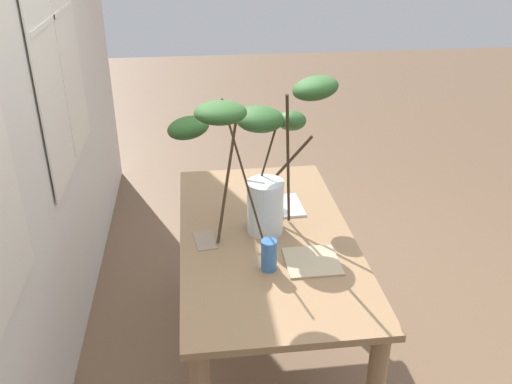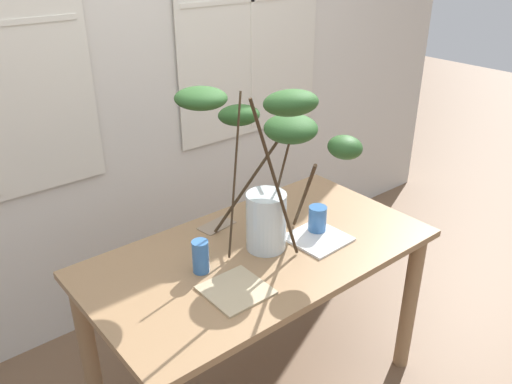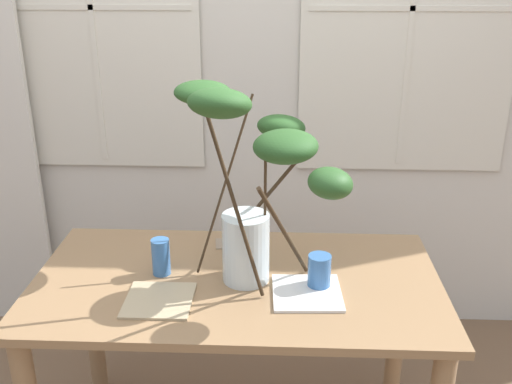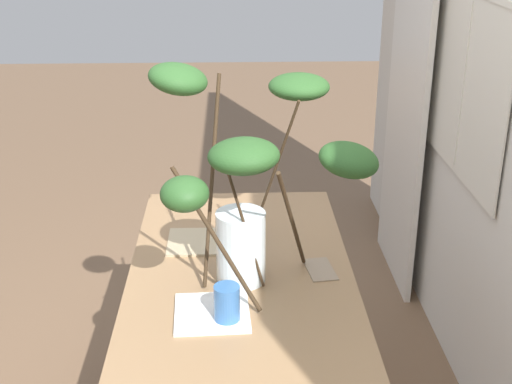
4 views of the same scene
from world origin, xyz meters
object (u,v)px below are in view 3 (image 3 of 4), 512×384
at_px(dining_table, 237,312).
at_px(drinking_glass_blue_left, 161,257).
at_px(vase_with_branches, 255,172).
at_px(plate_square_right, 307,293).
at_px(plate_square_left, 159,300).
at_px(drinking_glass_blue_right, 319,272).

height_order(dining_table, drinking_glass_blue_left, drinking_glass_blue_left).
xyz_separation_m(vase_with_branches, plate_square_right, (0.18, -0.13, -0.38)).
bearing_deg(vase_with_branches, plate_square_left, -147.98).
bearing_deg(plate_square_right, plate_square_left, -172.42).
relative_size(dining_table, plate_square_right, 6.25).
bearing_deg(vase_with_branches, dining_table, -151.22).
bearing_deg(drinking_glass_blue_right, plate_square_right, -131.53).
distance_m(vase_with_branches, drinking_glass_blue_left, 0.46).
height_order(vase_with_branches, drinking_glass_blue_right, vase_with_branches).
distance_m(drinking_glass_blue_right, plate_square_left, 0.54).
xyz_separation_m(drinking_glass_blue_left, plate_square_left, (0.03, -0.18, -0.06)).
bearing_deg(plate_square_left, plate_square_right, 7.58).
distance_m(vase_with_branches, drinking_glass_blue_right, 0.40).
relative_size(drinking_glass_blue_right, plate_square_left, 0.55).
xyz_separation_m(drinking_glass_blue_right, plate_square_right, (-0.04, -0.05, -0.06)).
height_order(drinking_glass_blue_left, drinking_glass_blue_right, drinking_glass_blue_left).
bearing_deg(plate_square_left, vase_with_branches, 32.02).
bearing_deg(drinking_glass_blue_right, vase_with_branches, 159.92).
bearing_deg(plate_square_left, dining_table, 32.84).
relative_size(drinking_glass_blue_left, drinking_glass_blue_right, 1.09).
height_order(plate_square_left, plate_square_right, plate_square_right).
xyz_separation_m(vase_with_branches, drinking_glass_blue_right, (0.22, -0.08, -0.33)).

